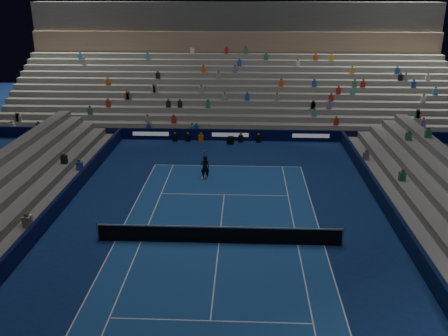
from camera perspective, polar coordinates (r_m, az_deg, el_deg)
ground at (r=25.94m, az=-0.59°, el=-8.75°), size 90.00×90.00×0.00m
court_surface at (r=25.94m, az=-0.59°, el=-8.74°), size 10.97×23.77×0.01m
sponsor_barrier_far at (r=42.91m, az=0.74°, el=3.89°), size 44.00×0.25×1.00m
sponsor_barrier_east at (r=27.02m, az=20.61°, el=-7.71°), size 0.25×37.00×1.00m
sponsor_barrier_west at (r=27.92m, az=-21.05°, el=-6.85°), size 0.25×37.00×1.00m
grandstand_main at (r=51.41m, az=1.10°, el=9.92°), size 44.00×15.20×11.20m
tennis_net at (r=25.70m, az=-0.60°, el=-7.77°), size 12.90×0.10×1.10m
tennis_player at (r=34.04m, az=-2.23°, el=0.07°), size 0.71×0.56×1.70m
broadcast_camera at (r=41.97m, az=0.75°, el=3.25°), size 0.63×1.00×0.62m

